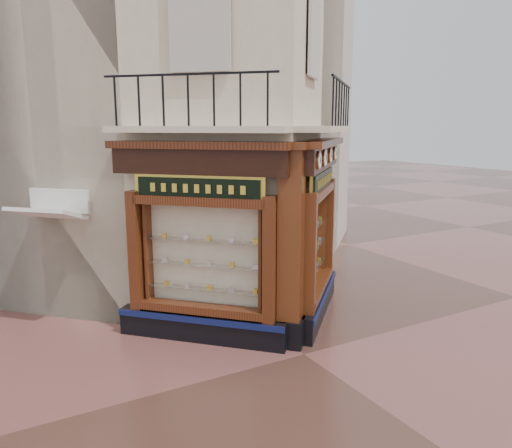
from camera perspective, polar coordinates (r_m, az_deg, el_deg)
ground at (r=9.83m, az=5.52°, el=-14.60°), size 80.00×80.00×0.00m
main_building at (r=14.43m, az=-8.82°, el=17.96°), size 11.31×11.31×12.00m
neighbour_left at (r=16.12m, az=-20.57°, el=14.88°), size 11.31×11.31×11.00m
neighbour_right at (r=17.62m, az=-3.91°, el=15.17°), size 11.31×11.31×11.00m
shopfront_left at (r=9.82m, az=-6.32°, el=-2.38°), size 2.86×2.86×3.98m
shopfront_right at (r=11.19m, az=7.04°, el=-0.71°), size 2.86×2.86×3.98m
corner_pilaster at (r=9.55m, az=4.03°, el=-2.90°), size 0.85×0.85×3.98m
balcony at (r=10.10m, az=1.08°, el=10.90°), size 5.94×2.97×1.03m
clock_a at (r=9.62m, az=7.18°, el=7.24°), size 0.28×0.28×0.35m
clock_b at (r=10.39m, az=7.82°, el=7.51°), size 0.30×0.30×0.38m
clock_c at (r=11.27m, az=8.45°, el=7.77°), size 0.27×0.27×0.34m
clock_d at (r=12.11m, az=8.97°, el=7.99°), size 0.26×0.26×0.32m
awning at (r=11.81m, az=-21.93°, el=-10.85°), size 1.61×1.61×0.35m
signboard_left at (r=9.54m, az=-6.64°, el=4.09°), size 1.92×1.92×0.51m
signboard_right at (r=11.00m, az=7.58°, el=5.00°), size 2.01×2.01×0.54m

